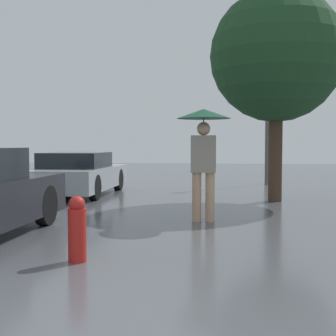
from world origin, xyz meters
name	(u,v)px	position (x,y,z in m)	size (l,w,h in m)	color
pedestrian	(204,138)	(0.18, 5.37, 1.45)	(0.94, 0.94, 1.96)	tan
parked_car_farthest	(78,174)	(-3.37, 9.37, 0.54)	(1.79, 4.08, 1.13)	#9EA3A8
tree	(276,56)	(1.74, 8.49, 3.41)	(3.11, 3.11, 4.98)	#473323
street_lamp	(267,91)	(1.95, 13.16, 3.11)	(0.33, 0.33, 4.73)	#515456
fire_hydrant	(77,229)	(-1.13, 2.38, 0.38)	(0.21, 0.21, 0.76)	#B21E19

